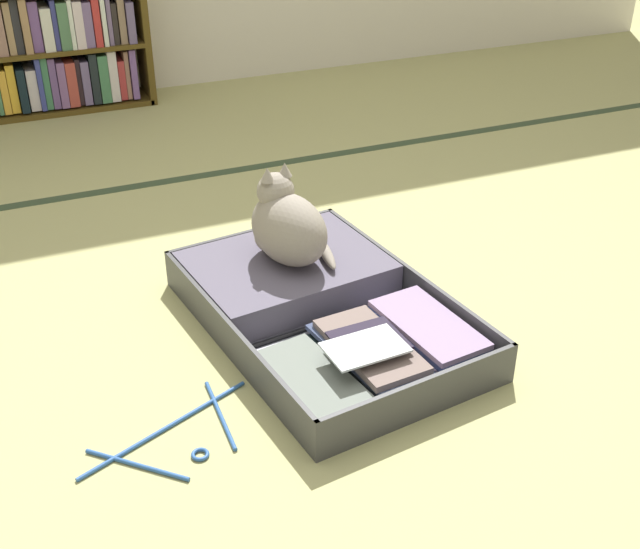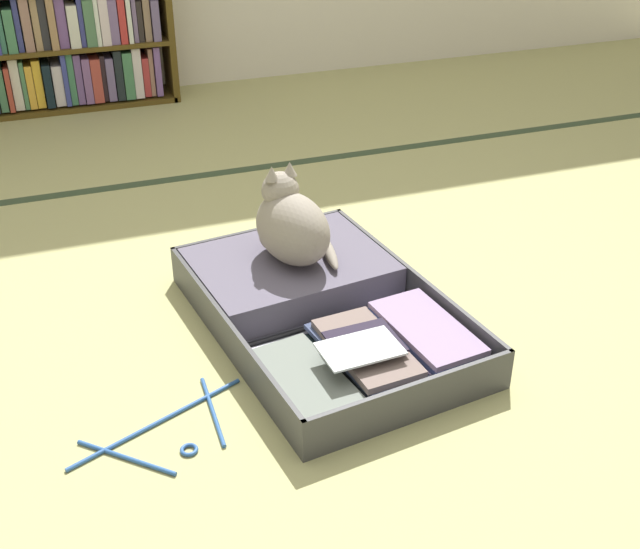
{
  "view_description": "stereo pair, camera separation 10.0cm",
  "coord_description": "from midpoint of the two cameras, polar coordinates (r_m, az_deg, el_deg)",
  "views": [
    {
      "loc": [
        -0.58,
        -1.59,
        1.26
      ],
      "look_at": [
        0.13,
        0.11,
        0.17
      ],
      "focal_mm": 45.75,
      "sensor_mm": 36.0,
      "label": 1
    },
    {
      "loc": [
        -0.49,
        -1.62,
        1.26
      ],
      "look_at": [
        0.13,
        0.11,
        0.17
      ],
      "focal_mm": 45.75,
      "sensor_mm": 36.0,
      "label": 2
    }
  ],
  "objects": [
    {
      "name": "open_suitcase",
      "position": [
        2.25,
        -1.59,
        -2.0
      ],
      "size": [
        0.68,
        0.95,
        0.11
      ],
      "color": "#3D3D3F",
      "rests_on": "ground_plane"
    },
    {
      "name": "tatami_border",
      "position": [
        3.17,
        -11.33,
        6.45
      ],
      "size": [
        4.8,
        0.05,
        0.0
      ],
      "color": "#35452D",
      "rests_on": "ground_plane"
    },
    {
      "name": "clothes_hanger",
      "position": [
        1.92,
        -11.49,
        -11.06
      ],
      "size": [
        0.43,
        0.31,
        0.01
      ],
      "color": "#2C579C",
      "rests_on": "ground_plane"
    },
    {
      "name": "ground_plane",
      "position": [
        2.11,
        -3.55,
        -6.26
      ],
      "size": [
        10.0,
        10.0,
        0.0
      ],
      "primitive_type": "plane",
      "color": "tan"
    },
    {
      "name": "black_cat",
      "position": [
        2.29,
        -3.61,
        3.4
      ],
      "size": [
        0.25,
        0.31,
        0.28
      ],
      "color": "gray",
      "rests_on": "open_suitcase"
    }
  ]
}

